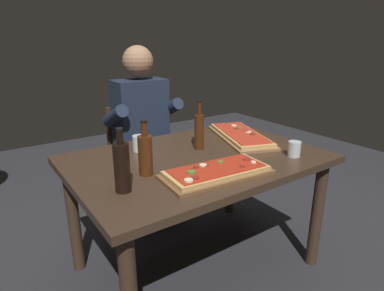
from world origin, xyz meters
The scene contains 11 objects.
ground_plane centered at (0.00, 0.00, 0.00)m, with size 6.40×6.40×0.00m, color #2D2D33.
dining_table centered at (0.00, 0.00, 0.64)m, with size 1.40×0.96×0.74m.
pizza_rectangular_front centered at (-0.08, -0.28, 0.76)m, with size 0.56×0.29×0.05m.
pizza_rectangular_left centered at (0.44, 0.12, 0.76)m, with size 0.45×0.66×0.05m.
wine_bottle_dark centered at (-0.36, -0.07, 0.85)m, with size 0.07×0.07×0.27m.
oil_bottle_amber centered at (-0.52, -0.18, 0.86)m, with size 0.07×0.07×0.29m.
vinegar_bottle_green centered at (0.09, 0.10, 0.85)m, with size 0.06×0.06×0.30m.
tumbler_near_camera centered at (0.45, -0.31, 0.78)m, with size 0.07×0.07×0.09m.
tumbler_far_side centered at (-0.23, 0.27, 0.78)m, with size 0.08×0.08×0.09m.
diner_chair centered at (0.04, 0.86, 0.49)m, with size 0.44×0.44×0.87m.
seated_diner centered at (0.04, 0.74, 0.74)m, with size 0.53×0.41×1.33m.
Camera 1 is at (-1.01, -1.41, 1.38)m, focal length 30.49 mm.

